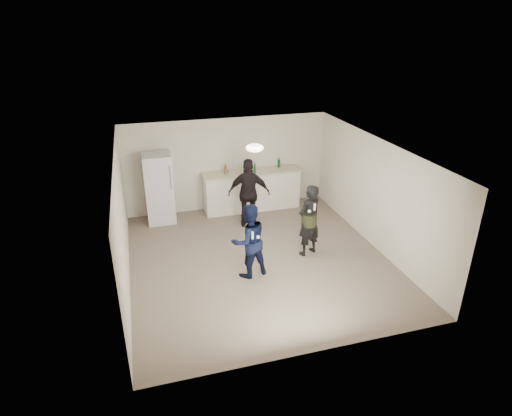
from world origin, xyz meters
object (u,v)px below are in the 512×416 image
object	(u,v)px
counter	(252,191)
fridge	(159,188)
man	(249,241)
shaker	(227,172)
woman	(309,220)
spectator	(249,193)

from	to	relation	value
counter	fridge	xyz separation A→B (m)	(-2.48, -0.07, 0.38)
fridge	man	bearing A→B (deg)	-64.07
fridge	shaker	bearing A→B (deg)	-1.63
counter	shaker	world-z (taller)	shaker
counter	man	distance (m)	3.35
fridge	woman	xyz separation A→B (m)	(3.01, -2.65, -0.08)
counter	woman	xyz separation A→B (m)	(0.53, -2.72, 0.30)
fridge	spectator	world-z (taller)	fridge
woman	fridge	bearing A→B (deg)	-63.81
woman	counter	bearing A→B (deg)	-101.32
shaker	woman	distance (m)	2.91
counter	fridge	distance (m)	2.51
shaker	man	bearing A→B (deg)	-94.56
counter	spectator	bearing A→B (deg)	-109.50
counter	fridge	size ratio (longest dim) A/B	1.44
man	woman	distance (m)	1.57
fridge	spectator	xyz separation A→B (m)	(2.13, -0.92, -0.01)
shaker	woman	bearing A→B (deg)	-64.41
man	spectator	xyz separation A→B (m)	(0.61, 2.20, 0.10)
spectator	counter	bearing A→B (deg)	-93.03
man	spectator	bearing A→B (deg)	-119.28
shaker	man	size ratio (longest dim) A/B	0.11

